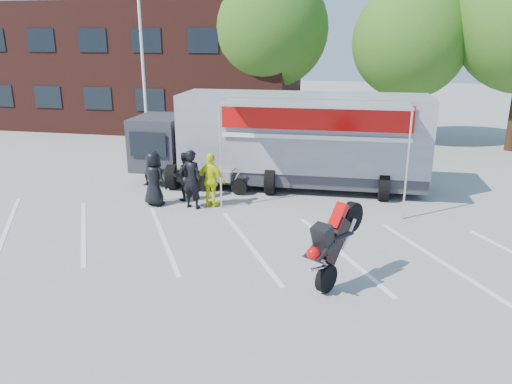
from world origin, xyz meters
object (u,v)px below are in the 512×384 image
(spectator_leather_b, at_px, (192,179))
(spectator_leather_c, at_px, (185,176))
(spectator_leather_a, at_px, (154,179))
(tree_left, at_px, (269,29))
(tree_mid, at_px, (410,42))
(transporter_truck, at_px, (287,186))
(spectator_hivis, at_px, (211,180))
(parked_motorcycle, at_px, (221,193))
(flagpole, at_px, (147,40))
(stunt_bike_rider, at_px, (343,281))

(spectator_leather_b, bearing_deg, spectator_leather_c, -42.47)
(spectator_leather_a, distance_m, spectator_leather_b, 1.30)
(tree_left, relative_size, tree_mid, 1.13)
(transporter_truck, bearing_deg, spectator_hivis, -128.86)
(parked_motorcycle, bearing_deg, tree_left, 8.28)
(spectator_leather_a, relative_size, spectator_leather_c, 1.08)
(tree_mid, distance_m, spectator_leather_a, 14.83)
(spectator_leather_c, bearing_deg, parked_motorcycle, -157.66)
(flagpole, bearing_deg, spectator_hivis, -53.54)
(spectator_leather_c, bearing_deg, tree_mid, -148.07)
(flagpole, bearing_deg, stunt_bike_rider, -49.72)
(transporter_truck, bearing_deg, parked_motorcycle, -150.72)
(flagpole, xyz_separation_m, transporter_truck, (6.68, -3.55, -5.05))
(tree_mid, bearing_deg, stunt_bike_rider, -98.31)
(flagpole, height_order, spectator_hivis, flagpole)
(flagpole, xyz_separation_m, spectator_leather_c, (3.57, -5.79, -4.24))
(transporter_truck, distance_m, spectator_leather_c, 3.92)
(spectator_leather_a, height_order, spectator_hivis, spectator_leather_a)
(spectator_leather_a, bearing_deg, tree_left, -76.62)
(transporter_truck, xyz_separation_m, spectator_leather_a, (-3.91, -2.93, 0.89))
(spectator_hivis, bearing_deg, spectator_leather_a, 25.42)
(flagpole, relative_size, transporter_truck, 0.76)
(tree_left, height_order, spectator_leather_b, tree_left)
(tree_left, xyz_separation_m, parked_motorcycle, (0.29, -10.82, -5.57))
(tree_mid, relative_size, transporter_truck, 0.73)
(tree_mid, distance_m, stunt_bike_rider, 16.51)
(tree_left, xyz_separation_m, spectator_hivis, (0.37, -12.25, -4.69))
(spectator_leather_b, xyz_separation_m, spectator_hivis, (0.56, 0.27, -0.08))
(flagpole, relative_size, tree_left, 0.93)
(spectator_leather_b, bearing_deg, transporter_truck, -117.98)
(parked_motorcycle, xyz_separation_m, spectator_hivis, (0.08, -1.42, 0.87))
(spectator_leather_c, bearing_deg, spectator_hivis, 133.56)
(tree_mid, relative_size, stunt_bike_rider, 3.71)
(transporter_truck, relative_size, stunt_bike_rider, 5.06)
(tree_left, xyz_separation_m, stunt_bike_rider, (4.72, -16.58, -5.57))
(spectator_hivis, bearing_deg, spectator_leather_c, -5.43)
(tree_left, xyz_separation_m, spectator_leather_b, (-0.18, -12.51, -4.62))
(spectator_leather_b, relative_size, spectator_hivis, 1.09)
(spectator_hivis, bearing_deg, parked_motorcycle, -68.26)
(stunt_bike_rider, bearing_deg, flagpole, 161.29)
(transporter_truck, height_order, spectator_hivis, spectator_hivis)
(flagpole, height_order, transporter_truck, flagpole)
(tree_left, height_order, tree_mid, tree_left)
(tree_mid, relative_size, spectator_hivis, 4.39)
(stunt_bike_rider, distance_m, spectator_hivis, 6.21)
(transporter_truck, bearing_deg, stunt_bike_rider, -73.45)
(flagpole, relative_size, spectator_hivis, 4.57)
(spectator_leather_a, bearing_deg, spectator_leather_b, -161.49)
(parked_motorcycle, bearing_deg, spectator_leather_a, 139.87)
(tree_mid, bearing_deg, flagpole, -156.03)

